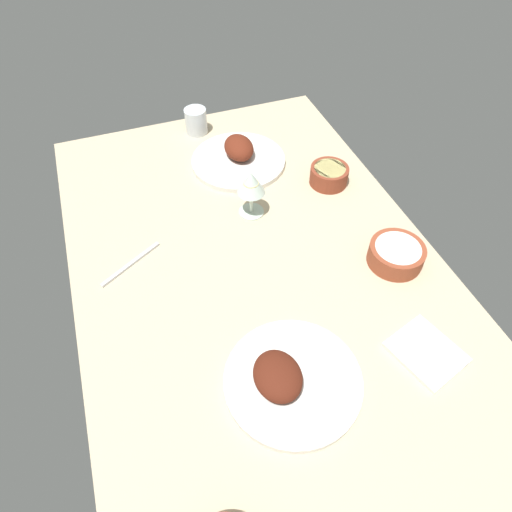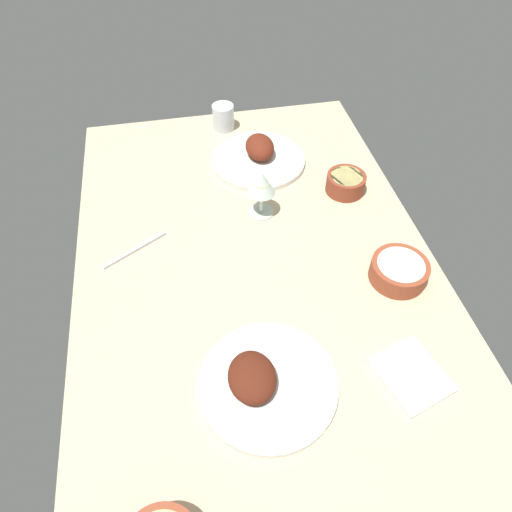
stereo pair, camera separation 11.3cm
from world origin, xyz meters
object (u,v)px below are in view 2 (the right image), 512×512
(wine_glass, at_px, (261,185))
(folded_napkin, at_px, (411,375))
(bowl_cream, at_px, (399,270))
(plate_near_viewer, at_px, (259,156))
(bowl_potatoes, at_px, (346,183))
(water_tumbler, at_px, (223,117))
(fork_loose, at_px, (135,250))
(plate_center_main, at_px, (263,382))

(wine_glass, xyz_separation_m, folded_napkin, (-0.55, -0.20, -0.09))
(bowl_cream, relative_size, folded_napkin, 0.97)
(folded_napkin, bearing_deg, plate_near_viewer, 12.00)
(bowl_cream, bearing_deg, bowl_potatoes, 3.50)
(bowl_cream, height_order, water_tumbler, water_tumbler)
(folded_napkin, bearing_deg, fork_loose, 49.88)
(folded_napkin, distance_m, fork_loose, 0.72)
(plate_near_viewer, xyz_separation_m, folded_napkin, (-0.78, -0.16, -0.01))
(plate_near_viewer, distance_m, plate_center_main, 0.75)
(plate_near_viewer, bearing_deg, wine_glass, 170.21)
(plate_center_main, distance_m, wine_glass, 0.52)
(folded_napkin, height_order, fork_loose, folded_napkin)
(water_tumbler, bearing_deg, plate_center_main, 176.35)
(plate_center_main, xyz_separation_m, folded_napkin, (-0.04, -0.30, -0.01))
(water_tumbler, distance_m, fork_loose, 0.60)
(fork_loose, bearing_deg, folded_napkin, -70.51)
(bowl_cream, relative_size, water_tumbler, 1.66)
(wine_glass, distance_m, fork_loose, 0.37)
(plate_center_main, relative_size, bowl_potatoes, 2.54)
(bowl_cream, height_order, wine_glass, wine_glass)
(water_tumbler, distance_m, folded_napkin, 1.01)
(plate_center_main, xyz_separation_m, fork_loose, (0.43, 0.25, -0.01))
(plate_center_main, relative_size, wine_glass, 2.04)
(plate_near_viewer, height_order, bowl_cream, plate_near_viewer)
(bowl_cream, xyz_separation_m, water_tumbler, (0.73, 0.32, 0.01))
(plate_near_viewer, distance_m, bowl_cream, 0.58)
(bowl_cream, height_order, fork_loose, bowl_cream)
(wine_glass, bearing_deg, fork_loose, 102.65)
(folded_napkin, bearing_deg, plate_center_main, 82.76)
(plate_near_viewer, xyz_separation_m, bowl_cream, (-0.52, -0.24, 0.01))
(bowl_cream, bearing_deg, plate_near_viewer, 24.55)
(plate_center_main, distance_m, folded_napkin, 0.31)
(plate_near_viewer, xyz_separation_m, wine_glass, (-0.23, 0.04, 0.08))
(plate_near_viewer, xyz_separation_m, fork_loose, (-0.31, 0.39, -0.02))
(water_tumbler, bearing_deg, bowl_cream, -156.30)
(bowl_potatoes, distance_m, fork_loose, 0.62)
(plate_near_viewer, distance_m, wine_glass, 0.25)
(bowl_cream, relative_size, bowl_potatoes, 1.23)
(bowl_potatoes, distance_m, wine_glass, 0.27)
(water_tumbler, bearing_deg, fork_loose, 148.89)
(plate_center_main, relative_size, folded_napkin, 2.01)
(bowl_potatoes, bearing_deg, plate_center_main, 146.93)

